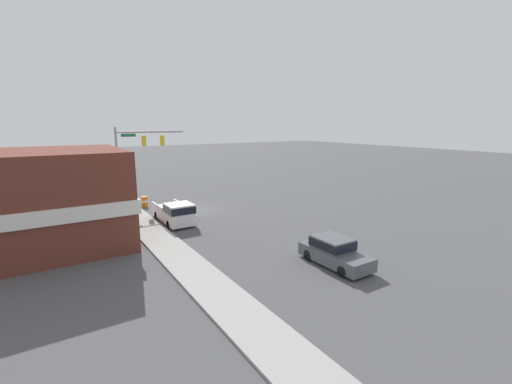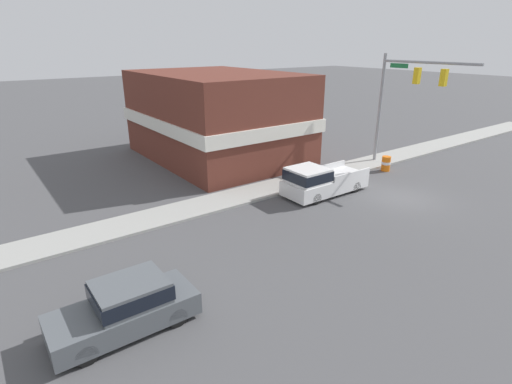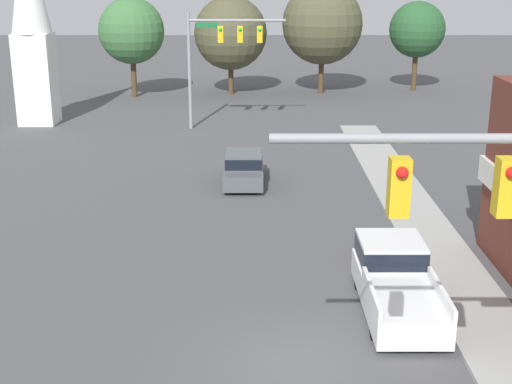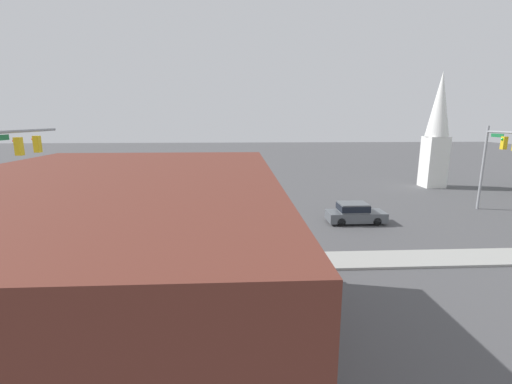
% 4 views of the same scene
% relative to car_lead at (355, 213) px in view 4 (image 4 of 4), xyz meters
% --- Properties ---
extents(ground_plane, '(200.00, 200.00, 0.00)m').
position_rel_car_lead_xyz_m(ground_plane, '(1.71, -16.95, -0.84)').
color(ground_plane, '#4C4C4F').
extents(sidewalk_curb, '(2.40, 60.00, 0.14)m').
position_rel_car_lead_xyz_m(sidewalk_curb, '(7.41, -16.95, -0.77)').
color(sidewalk_curb, '#9E9E99').
rests_on(sidewalk_curb, ground).
extents(near_signal_assembly, '(6.91, 0.49, 7.87)m').
position_rel_car_lead_xyz_m(near_signal_assembly, '(5.62, -21.88, 4.82)').
color(near_signal_assembly, gray).
rests_on(near_signal_assembly, ground).
extents(far_signal_assembly, '(6.32, 0.49, 7.51)m').
position_rel_car_lead_xyz_m(far_signal_assembly, '(-1.66, 12.76, 4.65)').
color(far_signal_assembly, gray).
rests_on(far_signal_assembly, ground).
extents(car_lead, '(1.88, 4.51, 1.63)m').
position_rel_car_lead_xyz_m(car_lead, '(0.00, 0.00, 0.00)').
color(car_lead, black).
rests_on(car_lead, ground).
extents(pickup_truck_parked, '(2.13, 5.41, 1.85)m').
position_rel_car_lead_xyz_m(pickup_truck_parked, '(4.95, -13.31, 0.07)').
color(pickup_truck_parked, black).
rests_on(pickup_truck_parked, ground).
extents(construction_barrel, '(0.63, 0.63, 1.05)m').
position_rel_car_lead_xyz_m(construction_barrel, '(5.61, -20.56, -0.31)').
color(construction_barrel, orange).
rests_on(construction_barrel, ground).
extents(corner_brick_building, '(13.77, 9.77, 6.49)m').
position_rel_car_lead_xyz_m(corner_brick_building, '(15.85, -12.85, 2.38)').
color(corner_brick_building, brown).
rests_on(corner_brick_building, ground).
extents(church_steeple, '(2.63, 2.63, 13.49)m').
position_rel_car_lead_xyz_m(church_steeple, '(-14.22, 14.37, 6.22)').
color(church_steeple, white).
rests_on(church_steeple, ground).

